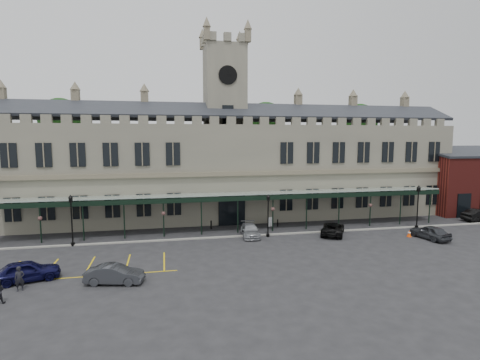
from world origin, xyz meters
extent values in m
plane|color=black|center=(0.00, 0.00, 0.00)|extent=(140.00, 140.00, 0.00)
cube|color=#666255|center=(0.00, 16.00, 6.00)|extent=(60.00, 10.00, 12.00)
cube|color=brown|center=(0.00, 10.82, 6.20)|extent=(60.00, 0.35, 0.50)
cube|color=black|center=(0.00, 13.50, 13.80)|extent=(60.00, 4.77, 2.20)
cube|color=black|center=(0.00, 18.50, 13.80)|extent=(60.00, 4.77, 2.20)
cube|color=black|center=(0.00, 10.90, 1.90)|extent=(3.20, 0.18, 3.80)
cube|color=#666255|center=(0.00, 16.00, 11.00)|extent=(5.00, 5.00, 22.00)
cylinder|color=silver|center=(0.00, 13.44, 18.00)|extent=(2.20, 0.12, 2.20)
cylinder|color=black|center=(0.00, 13.37, 18.00)|extent=(2.30, 0.04, 2.30)
cube|color=black|center=(0.00, 13.44, 13.00)|extent=(1.40, 0.12, 2.80)
cube|color=#8C9E93|center=(0.00, 9.00, 4.10)|extent=(50.00, 4.00, 0.40)
cube|color=black|center=(0.00, 7.00, 3.85)|extent=(50.00, 0.18, 0.50)
cube|color=maroon|center=(34.00, 13.00, 4.00)|extent=(12.00, 8.00, 8.00)
cube|color=black|center=(34.00, 13.00, 8.50)|extent=(12.40, 8.36, 1.47)
cube|color=gray|center=(0.00, 5.50, 0.06)|extent=(60.00, 0.40, 0.12)
cylinder|color=#332314|center=(-22.00, 25.00, 6.00)|extent=(0.70, 0.70, 12.00)
sphere|color=black|center=(-22.00, 25.00, 13.00)|extent=(6.00, 6.00, 6.00)
cylinder|color=#332314|center=(8.00, 25.00, 6.00)|extent=(0.70, 0.70, 12.00)
sphere|color=black|center=(8.00, 25.00, 13.00)|extent=(6.00, 6.00, 6.00)
cylinder|color=#332314|center=(24.00, 25.00, 6.00)|extent=(0.70, 0.70, 12.00)
sphere|color=black|center=(24.00, 25.00, 13.00)|extent=(6.00, 6.00, 6.00)
cylinder|color=black|center=(-16.68, 5.47, 0.16)|extent=(0.39, 0.39, 0.33)
cylinder|color=black|center=(-16.68, 5.47, 2.17)|extent=(0.13, 0.13, 4.34)
cube|color=black|center=(-16.68, 5.47, 4.50)|extent=(0.30, 0.30, 0.43)
cone|color=black|center=(-16.68, 5.47, 4.88)|extent=(0.48, 0.48, 0.33)
cylinder|color=black|center=(2.80, 4.93, 0.15)|extent=(0.36, 0.36, 0.30)
cylinder|color=black|center=(2.80, 4.93, 1.97)|extent=(0.12, 0.12, 3.95)
cube|color=black|center=(2.80, 4.93, 4.10)|extent=(0.28, 0.28, 0.39)
cone|color=black|center=(2.80, 4.93, 4.44)|extent=(0.43, 0.43, 0.30)
cylinder|color=black|center=(20.68, 5.03, 0.16)|extent=(0.39, 0.39, 0.33)
cylinder|color=black|center=(20.68, 5.03, 2.18)|extent=(0.13, 0.13, 4.35)
cube|color=black|center=(20.68, 5.03, 4.52)|extent=(0.30, 0.30, 0.44)
cone|color=black|center=(20.68, 5.03, 4.90)|extent=(0.48, 0.48, 0.33)
cube|color=#EF4507|center=(17.47, 1.90, 0.02)|extent=(0.39, 0.39, 0.04)
cone|color=#EF4507|center=(17.47, 1.90, 0.36)|extent=(0.45, 0.45, 0.72)
cylinder|color=silver|center=(17.47, 1.90, 0.46)|extent=(0.30, 0.30, 0.10)
cylinder|color=black|center=(4.31, 9.27, 0.23)|extent=(0.06, 0.06, 0.47)
cube|color=silver|center=(4.31, 9.27, 0.56)|extent=(0.64, 0.22, 1.12)
cylinder|color=black|center=(-2.67, 9.49, 0.49)|extent=(0.17, 0.17, 0.98)
cylinder|color=black|center=(5.15, 9.03, 0.43)|extent=(0.15, 0.15, 0.87)
imported|color=black|center=(-17.86, -3.45, 0.77)|extent=(4.84, 3.07, 1.54)
imported|color=#303237|center=(-11.50, -5.17, 0.68)|extent=(4.33, 2.23, 1.36)
imported|color=gray|center=(1.00, 5.50, 0.64)|extent=(2.21, 4.59, 1.29)
imported|color=black|center=(9.92, 4.34, 0.67)|extent=(4.30, 5.26, 1.33)
imported|color=#303237|center=(19.00, 0.72, 0.72)|extent=(2.48, 4.50, 1.45)
imported|color=black|center=(31.00, 6.86, 0.76)|extent=(4.74, 2.08, 1.52)
imported|color=black|center=(-17.70, -5.24, 0.85)|extent=(0.72, 0.59, 1.70)
camera|label=1|loc=(-7.83, -32.41, 10.46)|focal=28.00mm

